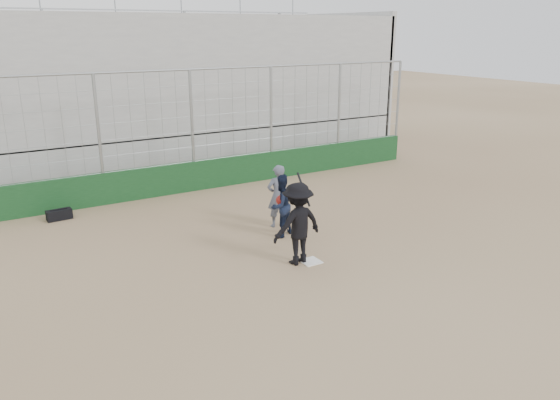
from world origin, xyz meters
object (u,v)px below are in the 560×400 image
batter_at_plate (298,224)px  equipment_bag (59,215)px  catcher_crouched (281,216)px  umpire (278,199)px

batter_at_plate → equipment_bag: batter_at_plate is taller
equipment_bag → batter_at_plate: bearing=-55.1°
catcher_crouched → equipment_bag: bearing=137.2°
umpire → catcher_crouched: bearing=71.6°
umpire → equipment_bag: 6.33m
batter_at_plate → catcher_crouched: size_ratio=1.82×
batter_at_plate → equipment_bag: 7.43m
catcher_crouched → umpire: (0.33, 0.72, 0.22)m
umpire → batter_at_plate: bearing=75.6°
catcher_crouched → umpire: size_ratio=0.72×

